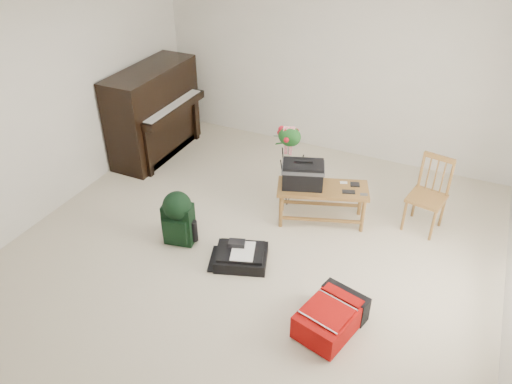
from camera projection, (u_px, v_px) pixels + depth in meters
The scene contains 11 objects.
floor at pixel (246, 260), 5.27m from camera, with size 5.00×5.50×0.01m, color beige.
ceiling at pixel (242, 17), 3.90m from camera, with size 5.00×5.50×0.01m, color white.
wall_back at pixel (335, 65), 6.67m from camera, with size 5.00×0.04×2.50m, color beige.
wall_left at pixel (40, 109), 5.47m from camera, with size 0.04×5.50×2.50m, color beige.
piano at pixel (155, 114), 6.92m from camera, with size 0.71×1.50×1.25m.
bench at pixel (310, 176), 5.62m from camera, with size 1.10×0.72×0.79m.
dining_chair at pixel (428, 195), 5.53m from camera, with size 0.44×0.44×0.87m.
red_suitcase at pixel (332, 314), 4.44m from camera, with size 0.57×0.73×0.27m.
black_duffel at pixel (241, 256), 5.20m from camera, with size 0.64×0.58×0.22m.
green_backpack at pixel (178, 216), 5.34m from camera, with size 0.35×0.32×0.63m.
flower_stand at pixel (288, 167), 5.83m from camera, with size 0.43×0.43×1.09m.
Camera 1 is at (1.79, -3.59, 3.50)m, focal length 35.00 mm.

